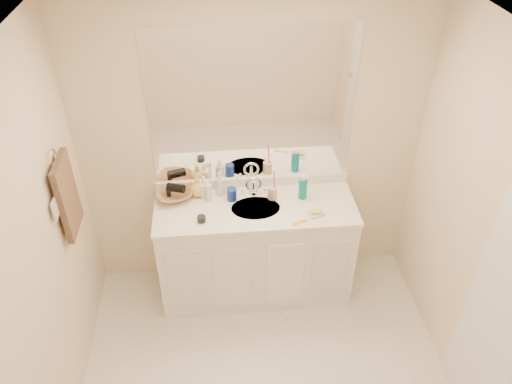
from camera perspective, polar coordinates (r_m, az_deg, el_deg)
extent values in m
cube|color=white|center=(2.09, 2.56, 14.01)|extent=(2.60, 2.60, 0.02)
cube|color=beige|center=(3.79, -0.46, 4.74)|extent=(2.60, 0.02, 2.40)
cube|color=beige|center=(2.95, -24.49, -10.34)|extent=(0.02, 2.60, 2.40)
cube|color=beige|center=(3.18, 26.02, -6.97)|extent=(0.02, 2.60, 2.40)
cube|color=white|center=(4.05, -0.07, -6.70)|extent=(1.50, 0.55, 0.85)
cube|color=white|center=(3.76, -0.07, -1.81)|extent=(1.52, 0.57, 0.03)
cube|color=white|center=(3.94, -0.42, 1.16)|extent=(1.52, 0.03, 0.08)
cylinder|color=#BBB2A4|center=(3.74, -0.04, -1.96)|extent=(0.37, 0.37, 0.02)
cylinder|color=silver|center=(3.85, -0.29, 0.48)|extent=(0.02, 0.02, 0.11)
cube|color=white|center=(3.61, -0.48, 9.55)|extent=(1.48, 0.01, 1.20)
cylinder|color=navy|center=(3.79, -2.79, -0.25)|extent=(0.08, 0.08, 0.10)
cylinder|color=#C9B18E|center=(3.80, 1.90, -0.09)|extent=(0.07, 0.07, 0.10)
cylinder|color=#FF4375|center=(3.75, 2.09, 1.15)|extent=(0.02, 0.04, 0.22)
cylinder|color=#0B7784|center=(3.81, 5.37, 0.34)|extent=(0.07, 0.07, 0.16)
cube|color=silver|center=(3.70, 6.87, -2.47)|extent=(0.13, 0.12, 0.01)
cube|color=#BAE838|center=(3.69, 6.89, -2.25)|extent=(0.08, 0.06, 0.03)
cube|color=#FFA11A|center=(3.61, 4.96, -3.49)|extent=(0.12, 0.07, 0.01)
cylinder|color=black|center=(3.62, -6.26, -3.07)|extent=(0.08, 0.08, 0.04)
cylinder|color=white|center=(3.78, -5.39, -0.06)|extent=(0.06, 0.06, 0.14)
imported|color=silver|center=(3.82, -4.05, 1.01)|extent=(0.10, 0.11, 0.21)
imported|color=#FAEDCC|center=(3.83, -5.91, 0.62)|extent=(0.10, 0.10, 0.17)
imported|color=#E7BD59|center=(3.84, -6.69, 0.63)|extent=(0.17, 0.17, 0.16)
imported|color=#A36D41|center=(3.87, -9.36, -0.22)|extent=(0.32, 0.32, 0.07)
cylinder|color=black|center=(3.83, -9.15, 0.47)|extent=(0.15, 0.11, 0.07)
torus|color=silver|center=(3.31, -22.18, 3.69)|extent=(0.01, 0.11, 0.11)
cube|color=#3F2D22|center=(3.46, -20.75, -0.45)|extent=(0.04, 0.32, 0.55)
cube|color=silver|center=(3.29, -21.98, -1.86)|extent=(0.01, 0.08, 0.13)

